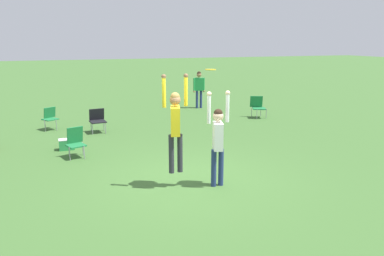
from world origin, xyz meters
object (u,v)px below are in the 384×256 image
object	(u,v)px
cooler_box	(67,144)
person_defending	(218,137)
person_spectator_near	(199,86)
frisbee	(210,70)
camping_chair_4	(50,117)
person_jumping	(175,121)
camping_chair_2	(258,105)
camping_chair_1	(76,141)
camping_chair_3	(97,119)

from	to	relation	value
cooler_box	person_defending	bearing A→B (deg)	-53.99
person_spectator_near	cooler_box	xyz separation A→B (m)	(-6.44, -5.28, -0.93)
frisbee	camping_chair_4	world-z (taller)	frisbee
person_jumping	person_defending	xyz separation A→B (m)	(0.90, -0.28, -0.37)
camping_chair_2	person_defending	bearing A→B (deg)	76.66
frisbee	cooler_box	distance (m)	5.75
frisbee	camping_chair_4	xyz separation A→B (m)	(-3.33, 7.31, -2.17)
camping_chair_4	frisbee	bearing A→B (deg)	82.14
camping_chair_1	camping_chair_3	world-z (taller)	camping_chair_1
camping_chair_2	camping_chair_3	size ratio (longest dim) A/B	1.09
cooler_box	frisbee	bearing A→B (deg)	-56.13
cooler_box	camping_chair_2	bearing A→B (deg)	15.81
camping_chair_3	frisbee	bearing A→B (deg)	99.15
camping_chair_3	cooler_box	size ratio (longest dim) A/B	1.87
camping_chair_4	person_spectator_near	world-z (taller)	person_spectator_near
camping_chair_4	person_spectator_near	size ratio (longest dim) A/B	0.46
camping_chair_4	person_spectator_near	distance (m)	7.26
frisbee	person_spectator_near	world-z (taller)	frisbee
person_defending	person_spectator_near	xyz separation A→B (m)	(3.33, 9.55, -0.07)
person_defending	camping_chair_4	xyz separation A→B (m)	(-3.54, 7.28, -0.68)
person_jumping	person_defending	distance (m)	1.01
person_defending	camping_chair_2	distance (m)	8.16
person_spectator_near	cooler_box	distance (m)	8.38
person_jumping	cooler_box	world-z (taller)	person_jumping
person_spectator_near	frisbee	bearing A→B (deg)	-88.39
person_defending	camping_chair_2	size ratio (longest dim) A/B	2.37
person_jumping	camping_chair_3	size ratio (longest dim) A/B	2.63
person_jumping	camping_chair_4	bearing A→B (deg)	37.89
person_defending	camping_chair_1	size ratio (longest dim) A/B	2.55
camping_chair_1	camping_chair_3	bearing A→B (deg)	-126.84
frisbee	camping_chair_1	world-z (taller)	frisbee
camping_chair_2	camping_chair_1	bearing A→B (deg)	45.25
person_jumping	frisbee	xyz separation A→B (m)	(0.69, -0.32, 1.12)
frisbee	camping_chair_2	bearing A→B (deg)	52.29
person_defending	camping_chair_1	bearing A→B (deg)	-122.65
camping_chair_2	camping_chair_4	bearing A→B (deg)	18.21
person_defending	person_spectator_near	size ratio (longest dim) A/B	1.21
camping_chair_1	camping_chair_2	bearing A→B (deg)	-176.49
camping_chair_2	person_spectator_near	size ratio (longest dim) A/B	0.51
frisbee	cooler_box	size ratio (longest dim) A/B	0.53
camping_chair_3	person_spectator_near	world-z (taller)	person_spectator_near
person_defending	frisbee	distance (m)	1.51
camping_chair_1	camping_chair_2	size ratio (longest dim) A/B	0.93
person_defending	camping_chair_4	world-z (taller)	person_defending
person_defending	camping_chair_3	size ratio (longest dim) A/B	2.59
frisbee	camping_chair_4	size ratio (longest dim) A/B	0.29
person_defending	camping_chair_3	xyz separation A→B (m)	(-1.93, 6.23, -0.67)
person_jumping	frisbee	bearing A→B (deg)	-97.42
person_defending	camping_chair_4	size ratio (longest dim) A/B	2.65
person_jumping	camping_chair_1	size ratio (longest dim) A/B	2.59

